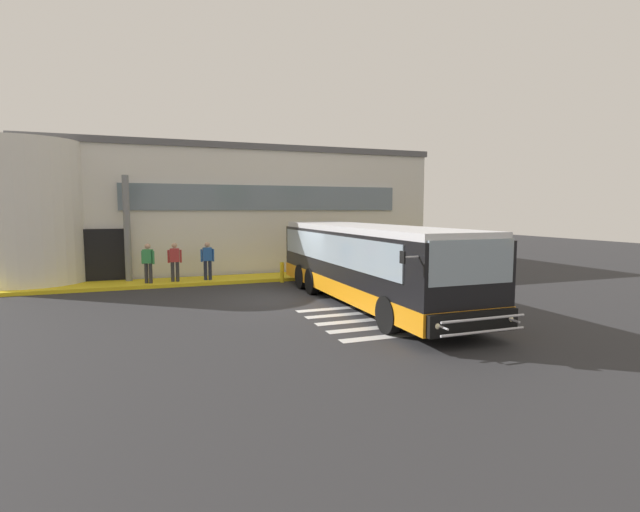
{
  "coord_description": "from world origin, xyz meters",
  "views": [
    {
      "loc": [
        -4.55,
        -16.37,
        3.23
      ],
      "look_at": [
        1.47,
        0.02,
        1.5
      ],
      "focal_mm": 26.25,
      "sensor_mm": 36.0,
      "label": 1
    }
  ],
  "objects_px": {
    "passenger_near_column": "(148,261)",
    "safety_bollard_yellow": "(282,272)",
    "bus_main_foreground": "(367,265)",
    "passenger_by_doorway": "(175,259)",
    "entry_support_column": "(127,228)",
    "passenger_at_curb_edge": "(207,259)"
  },
  "relations": [
    {
      "from": "bus_main_foreground",
      "to": "passenger_near_column",
      "type": "xyz_separation_m",
      "value": [
        -7.06,
        6.39,
        -0.26
      ]
    },
    {
      "from": "bus_main_foreground",
      "to": "passenger_at_curb_edge",
      "type": "relative_size",
      "value": 6.95
    },
    {
      "from": "passenger_near_column",
      "to": "passenger_by_doorway",
      "type": "relative_size",
      "value": 1.0
    },
    {
      "from": "entry_support_column",
      "to": "passenger_near_column",
      "type": "relative_size",
      "value": 2.72
    },
    {
      "from": "bus_main_foreground",
      "to": "safety_bollard_yellow",
      "type": "height_order",
      "value": "bus_main_foreground"
    },
    {
      "from": "bus_main_foreground",
      "to": "safety_bollard_yellow",
      "type": "relative_size",
      "value": 12.94
    },
    {
      "from": "entry_support_column",
      "to": "bus_main_foreground",
      "type": "relative_size",
      "value": 0.39
    },
    {
      "from": "entry_support_column",
      "to": "passenger_by_doorway",
      "type": "xyz_separation_m",
      "value": [
        1.88,
        -0.87,
        -1.31
      ]
    },
    {
      "from": "passenger_at_curb_edge",
      "to": "safety_bollard_yellow",
      "type": "height_order",
      "value": "passenger_at_curb_edge"
    },
    {
      "from": "passenger_near_column",
      "to": "passenger_by_doorway",
      "type": "bearing_deg",
      "value": 7.54
    },
    {
      "from": "bus_main_foreground",
      "to": "passenger_by_doorway",
      "type": "bearing_deg",
      "value": 132.5
    },
    {
      "from": "entry_support_column",
      "to": "passenger_at_curb_edge",
      "type": "relative_size",
      "value": 2.72
    },
    {
      "from": "passenger_near_column",
      "to": "safety_bollard_yellow",
      "type": "height_order",
      "value": "passenger_near_column"
    },
    {
      "from": "passenger_near_column",
      "to": "passenger_by_doorway",
      "type": "xyz_separation_m",
      "value": [
        1.08,
        0.14,
        0.03
      ]
    },
    {
      "from": "bus_main_foreground",
      "to": "passenger_at_curb_edge",
      "type": "bearing_deg",
      "value": 125.49
    },
    {
      "from": "passenger_at_curb_edge",
      "to": "passenger_near_column",
      "type": "bearing_deg",
      "value": -178.03
    },
    {
      "from": "entry_support_column",
      "to": "safety_bollard_yellow",
      "type": "height_order",
      "value": "entry_support_column"
    },
    {
      "from": "passenger_at_curb_edge",
      "to": "safety_bollard_yellow",
      "type": "distance_m",
      "value": 3.32
    },
    {
      "from": "bus_main_foreground",
      "to": "entry_support_column",
      "type": "bearing_deg",
      "value": 136.73
    },
    {
      "from": "passenger_by_doorway",
      "to": "safety_bollard_yellow",
      "type": "height_order",
      "value": "passenger_by_doorway"
    },
    {
      "from": "entry_support_column",
      "to": "passenger_near_column",
      "type": "bearing_deg",
      "value": -51.84
    },
    {
      "from": "bus_main_foreground",
      "to": "passenger_near_column",
      "type": "relative_size",
      "value": 6.95
    }
  ]
}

